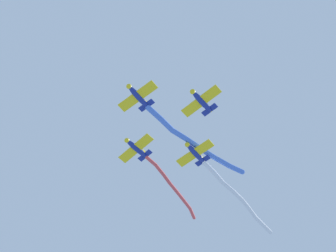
{
  "coord_description": "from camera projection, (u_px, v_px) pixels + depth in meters",
  "views": [
    {
      "loc": [
        31.06,
        13.82,
        1.78
      ],
      "look_at": [
        -3.46,
        -3.36,
        67.01
      ],
      "focal_mm": 48.1,
      "sensor_mm": 36.0,
      "label": 1
    }
  ],
  "objects": [
    {
      "name": "smoke_trail_right_wing",
      "position": [
        174.0,
        189.0,
        84.5
      ],
      "size": [
        19.42,
        1.81,
        3.21
      ],
      "color": "#DB4C4C"
    },
    {
      "name": "airplane_slot",
      "position": [
        195.0,
        153.0,
        78.42
      ],
      "size": [
        5.62,
        7.39,
        1.82
      ],
      "rotation": [
        0.0,
        0.0,
        6.06
      ],
      "color": "navy"
    },
    {
      "name": "smoke_trail_slot",
      "position": [
        241.0,
        201.0,
        85.16
      ],
      "size": [
        24.57,
        5.16,
        3.61
      ],
      "color": "white"
    },
    {
      "name": "airplane_right_wing",
      "position": [
        136.0,
        148.0,
        78.51
      ],
      "size": [
        5.65,
        7.37,
        1.82
      ],
      "rotation": [
        0.0,
        0.0,
        5.98
      ],
      "color": "navy"
    },
    {
      "name": "smoke_trail_lead",
      "position": [
        196.0,
        144.0,
        78.32
      ],
      "size": [
        21.17,
        9.75,
        2.48
      ],
      "color": "#4C75DB"
    },
    {
      "name": "airplane_left_wing",
      "position": [
        201.0,
        101.0,
        73.0
      ],
      "size": [
        5.63,
        7.39,
        1.82
      ],
      "rotation": [
        0.0,
        0.0,
        6.03
      ],
      "color": "navy"
    },
    {
      "name": "airplane_lead",
      "position": [
        138.0,
        96.0,
        73.0
      ],
      "size": [
        5.6,
        7.39,
        1.82
      ],
      "rotation": [
        0.0,
        0.0,
        6.08
      ],
      "color": "navy"
    }
  ]
}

